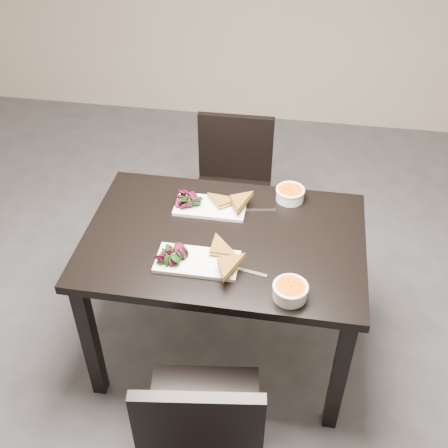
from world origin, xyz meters
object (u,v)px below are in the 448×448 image
(plate_near, at_px, (197,262))
(plate_far, at_px, (210,207))
(soup_bowl_far, at_px, (290,193))
(table, at_px, (224,253))
(chair_near, at_px, (202,428))
(soup_bowl_near, at_px, (290,290))
(chair_far, at_px, (233,183))

(plate_near, bearing_deg, plate_far, 92.00)
(plate_far, bearing_deg, soup_bowl_far, 20.01)
(plate_near, distance_m, plate_far, 0.36)
(plate_near, height_order, plate_far, same)
(table, height_order, chair_near, chair_near)
(plate_far, bearing_deg, table, -63.03)
(soup_bowl_near, bearing_deg, chair_near, -121.05)
(table, bearing_deg, chair_near, -86.81)
(chair_far, height_order, plate_far, chair_far)
(plate_near, bearing_deg, soup_bowl_far, 55.38)
(plate_near, distance_m, soup_bowl_far, 0.60)
(table, height_order, plate_near, plate_near)
(chair_near, height_order, chair_far, same)
(chair_far, xyz_separation_m, plate_near, (-0.00, -0.94, 0.27))
(chair_far, distance_m, soup_bowl_far, 0.64)
(chair_near, xyz_separation_m, chair_far, (-0.12, 1.50, 0.00))
(plate_far, bearing_deg, chair_near, -81.72)
(table, bearing_deg, chair_far, 95.68)
(chair_near, height_order, plate_near, chair_near)
(chair_far, bearing_deg, table, -85.30)
(chair_far, relative_size, plate_near, 2.53)
(soup_bowl_near, xyz_separation_m, soup_bowl_far, (-0.04, 0.61, -0.00))
(table, distance_m, chair_near, 0.76)
(plate_near, relative_size, soup_bowl_near, 2.47)
(plate_near, distance_m, soup_bowl_near, 0.40)
(table, bearing_deg, plate_near, -113.97)
(table, height_order, chair_far, chair_far)
(chair_far, height_order, soup_bowl_near, chair_far)
(soup_bowl_far, bearing_deg, table, -129.80)
(table, relative_size, plate_far, 3.74)
(chair_near, xyz_separation_m, soup_bowl_near, (0.26, 0.43, 0.30))
(chair_far, bearing_deg, soup_bowl_near, -71.44)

